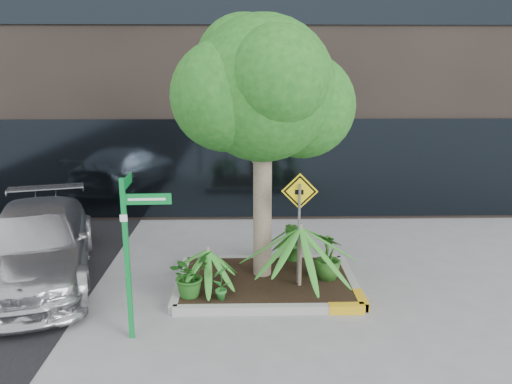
{
  "coord_description": "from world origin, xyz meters",
  "views": [
    {
      "loc": [
        -0.17,
        -8.36,
        4.0
      ],
      "look_at": [
        0.01,
        0.2,
        1.84
      ],
      "focal_mm": 35.0,
      "sensor_mm": 36.0,
      "label": 1
    }
  ],
  "objects_px": {
    "parked_car": "(37,245)",
    "street_sign_post": "(130,241)",
    "tree": "(263,89)",
    "cattle_sign": "(299,211)"
  },
  "relations": [
    {
      "from": "street_sign_post",
      "to": "parked_car",
      "type": "bearing_deg",
      "value": 134.77
    },
    {
      "from": "parked_car",
      "to": "cattle_sign",
      "type": "relative_size",
      "value": 2.31
    },
    {
      "from": "tree",
      "to": "street_sign_post",
      "type": "height_order",
      "value": "tree"
    },
    {
      "from": "tree",
      "to": "street_sign_post",
      "type": "distance_m",
      "value": 3.51
    },
    {
      "from": "street_sign_post",
      "to": "cattle_sign",
      "type": "distance_m",
      "value": 2.99
    },
    {
      "from": "parked_car",
      "to": "street_sign_post",
      "type": "relative_size",
      "value": 1.94
    },
    {
      "from": "cattle_sign",
      "to": "street_sign_post",
      "type": "bearing_deg",
      "value": -147.51
    },
    {
      "from": "cattle_sign",
      "to": "tree",
      "type": "bearing_deg",
      "value": 141.98
    },
    {
      "from": "street_sign_post",
      "to": "cattle_sign",
      "type": "height_order",
      "value": "street_sign_post"
    },
    {
      "from": "street_sign_post",
      "to": "cattle_sign",
      "type": "bearing_deg",
      "value": 26.35
    }
  ]
}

